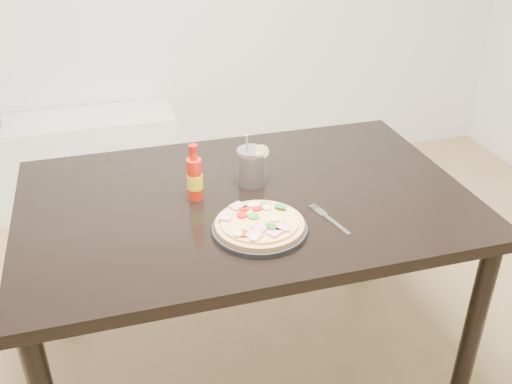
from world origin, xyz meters
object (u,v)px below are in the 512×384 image
object	(u,v)px
dining_table	(246,218)
fork	(328,218)
hot_sauce_bottle	(195,178)
media_console	(46,165)
cola_cup	(251,167)
plate	(260,229)
pizza	(259,223)

from	to	relation	value
dining_table	fork	distance (m)	0.29
hot_sauce_bottle	media_console	bearing A→B (deg)	111.85
hot_sauce_bottle	media_console	distance (m)	1.65
cola_cup	media_console	xyz separation A→B (m)	(-0.77, 1.39, -0.56)
dining_table	media_console	xyz separation A→B (m)	(-0.73, 1.47, -0.42)
cola_cup	media_console	world-z (taller)	cola_cup
hot_sauce_bottle	fork	size ratio (longest dim) A/B	0.98
fork	media_console	bearing A→B (deg)	105.42
plate	hot_sauce_bottle	bearing A→B (deg)	120.54
dining_table	media_console	bearing A→B (deg)	116.43
fork	plate	bearing A→B (deg)	168.17
hot_sauce_bottle	cola_cup	size ratio (longest dim) A/B	1.00
dining_table	plate	distance (m)	0.23
media_console	cola_cup	bearing A→B (deg)	-61.01
plate	pizza	distance (m)	0.02
cola_cup	fork	distance (m)	0.32
fork	dining_table	bearing A→B (deg)	121.30
plate	media_console	bearing A→B (deg)	113.15
plate	cola_cup	size ratio (longest dim) A/B	1.49
media_console	fork	bearing A→B (deg)	-60.88
hot_sauce_bottle	fork	distance (m)	0.42
plate	pizza	size ratio (longest dim) A/B	1.07
hot_sauce_bottle	media_console	world-z (taller)	hot_sauce_bottle
pizza	fork	world-z (taller)	pizza
pizza	hot_sauce_bottle	size ratio (longest dim) A/B	1.38
dining_table	plate	size ratio (longest dim) A/B	5.16
media_console	dining_table	bearing A→B (deg)	-63.57
plate	dining_table	bearing A→B (deg)	86.13
dining_table	plate	xyz separation A→B (m)	(-0.01, -0.21, 0.09)
pizza	cola_cup	world-z (taller)	cola_cup
cola_cup	dining_table	bearing A→B (deg)	-118.25
plate	fork	distance (m)	0.21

